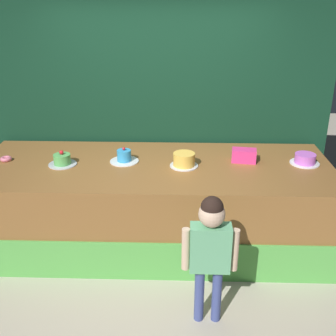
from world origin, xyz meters
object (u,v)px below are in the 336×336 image
child_figure (210,244)px  donut (6,159)px  cake_center_left (124,157)px  cake_far_right (305,159)px  pink_box (244,156)px  cake_center_right (184,160)px  cake_far_left (62,160)px

child_figure → donut: (-2.08, 1.25, 0.18)m
cake_center_left → cake_far_right: bearing=0.2°
child_figure → pink_box: 1.39m
donut → cake_center_right: (1.88, -0.08, 0.05)m
child_figure → donut: size_ratio=9.86×
child_figure → pink_box: size_ratio=4.64×
cake_far_left → cake_center_left: 0.63m
cake_center_left → cake_center_right: size_ratio=1.04×
cake_center_left → cake_center_right: bearing=-9.1°
cake_far_left → donut: bearing=172.0°
pink_box → cake_far_right: bearing=-3.1°
pink_box → child_figure: bearing=-107.9°
donut → cake_far_right: (3.13, 0.02, 0.03)m
cake_center_left → cake_far_right: cake_center_left is taller
donut → cake_far_right: size_ratio=0.39×
cake_center_left → cake_far_right: size_ratio=1.00×
cake_center_right → cake_far_right: size_ratio=0.96×
pink_box → cake_far_right: size_ratio=0.83×
pink_box → cake_far_left: 1.88m
cake_center_left → cake_far_right: 1.88m
cake_far_left → cake_center_right: (1.25, 0.00, 0.02)m
pink_box → cake_far_left: cake_far_left is taller
child_figure → donut: child_figure is taller
child_figure → cake_center_left: 1.53m
pink_box → donut: bearing=-178.7°
cake_far_left → cake_center_left: bearing=9.4°
cake_far_left → cake_center_left: cake_center_left is taller
child_figure → cake_center_right: bearing=99.9°
child_figure → donut: bearing=149.0°
cake_far_left → cake_far_right: size_ratio=0.95×
pink_box → cake_center_left: size_ratio=0.83×
donut → cake_center_right: size_ratio=0.41×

